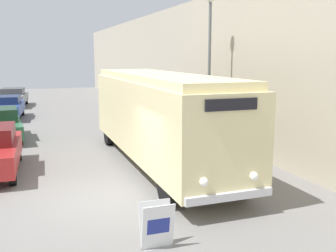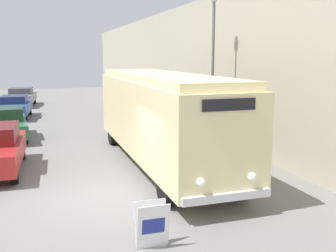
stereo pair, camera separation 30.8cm
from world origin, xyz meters
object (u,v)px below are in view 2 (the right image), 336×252
at_px(parked_car_mid, 6,124).
at_px(parked_car_distant, 21,96).
at_px(streetlamp, 213,50).
at_px(sign_board, 152,226).
at_px(vintage_bus, 161,114).
at_px(parked_car_far, 14,106).

distance_m(parked_car_mid, parked_car_distant, 13.42).
bearing_deg(streetlamp, parked_car_mid, 150.52).
distance_m(sign_board, streetlamp, 9.89).
xyz_separation_m(parked_car_mid, parked_car_distant, (0.28, 13.42, -0.01)).
height_order(sign_board, parked_car_mid, parked_car_mid).
bearing_deg(sign_board, streetlamp, 57.72).
height_order(vintage_bus, streetlamp, streetlamp).
bearing_deg(parked_car_far, sign_board, -74.86).
distance_m(sign_board, parked_car_distant, 26.22).
bearing_deg(parked_car_distant, streetlamp, -59.82).
bearing_deg(parked_car_mid, parked_car_far, 85.48).
distance_m(streetlamp, parked_car_mid, 10.39).
relative_size(parked_car_mid, parked_car_far, 1.01).
bearing_deg(parked_car_distant, sign_board, -76.81).
bearing_deg(streetlamp, parked_car_distant, 114.37).
bearing_deg(parked_car_far, parked_car_mid, -85.88).
bearing_deg(vintage_bus, parked_car_distant, 105.25).
distance_m(sign_board, parked_car_mid, 13.10).
bearing_deg(vintage_bus, streetlamp, 31.37).
bearing_deg(parked_car_mid, sign_board, -77.72).
xyz_separation_m(vintage_bus, parked_car_mid, (-5.72, 6.55, -1.11)).
bearing_deg(streetlamp, parked_car_far, 125.87).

